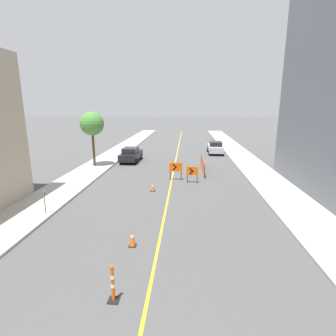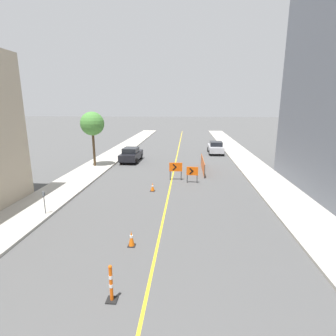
# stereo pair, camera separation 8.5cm
# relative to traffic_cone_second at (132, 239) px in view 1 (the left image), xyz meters

# --- Properties ---
(lane_stripe) EXTENTS (0.12, 66.00, 0.01)m
(lane_stripe) POSITION_rel_traffic_cone_second_xyz_m (1.15, 21.09, -0.36)
(lane_stripe) COLOR gold
(lane_stripe) RESTS_ON ground_plane
(sidewalk_left) EXTENTS (3.19, 66.00, 0.14)m
(sidewalk_left) POSITION_rel_traffic_cone_second_xyz_m (-6.82, 21.09, -0.29)
(sidewalk_left) COLOR #ADA89E
(sidewalk_left) RESTS_ON ground_plane
(sidewalk_right) EXTENTS (3.19, 66.00, 0.14)m
(sidewalk_right) POSITION_rel_traffic_cone_second_xyz_m (9.12, 21.09, -0.29)
(sidewalk_right) COLOR #ADA89E
(sidewalk_right) RESTS_ON ground_plane
(traffic_cone_second) EXTENTS (0.33, 0.33, 0.73)m
(traffic_cone_second) POSITION_rel_traffic_cone_second_xyz_m (0.00, 0.00, 0.00)
(traffic_cone_second) COLOR black
(traffic_cone_second) RESTS_ON ground_plane
(traffic_cone_third) EXTENTS (0.35, 0.35, 0.63)m
(traffic_cone_third) POSITION_rel_traffic_cone_second_xyz_m (-0.08, 7.76, -0.05)
(traffic_cone_third) COLOR black
(traffic_cone_third) RESTS_ON ground_plane
(delineator_post_front) EXTENTS (0.36, 0.36, 1.29)m
(delineator_post_front) POSITION_rel_traffic_cone_second_xyz_m (0.07, -3.39, 0.20)
(delineator_post_front) COLOR black
(delineator_post_front) RESTS_ON ground_plane
(arrow_barricade_primary) EXTENTS (1.09, 0.12, 1.49)m
(arrow_barricade_primary) POSITION_rel_traffic_cone_second_xyz_m (1.48, 10.83, 0.70)
(arrow_barricade_primary) COLOR #EF560C
(arrow_barricade_primary) RESTS_ON ground_plane
(arrow_barricade_secondary) EXTENTS (0.93, 0.13, 1.34)m
(arrow_barricade_secondary) POSITION_rel_traffic_cone_second_xyz_m (2.86, 10.09, 0.57)
(arrow_barricade_secondary) COLOR #EF560C
(arrow_barricade_secondary) RESTS_ON ground_plane
(safety_mesh_fence) EXTENTS (0.08, 5.43, 1.20)m
(safety_mesh_fence) POSITION_rel_traffic_cone_second_xyz_m (3.93, 14.17, 0.24)
(safety_mesh_fence) COLOR #EF560C
(safety_mesh_fence) RESTS_ON ground_plane
(parked_car_curb_near) EXTENTS (1.96, 4.37, 1.59)m
(parked_car_curb_near) POSITION_rel_traffic_cone_second_xyz_m (-3.82, 17.97, 0.44)
(parked_car_curb_near) COLOR black
(parked_car_curb_near) RESTS_ON ground_plane
(parked_car_curb_mid) EXTENTS (1.94, 4.33, 1.59)m
(parked_car_curb_mid) POSITION_rel_traffic_cone_second_xyz_m (6.13, 23.76, 0.44)
(parked_car_curb_mid) COLOR #B7B7BC
(parked_car_curb_mid) RESTS_ON ground_plane
(parking_meter_near_curb) EXTENTS (0.12, 0.11, 1.34)m
(parking_meter_near_curb) POSITION_rel_traffic_cone_second_xyz_m (-5.57, 2.87, 0.73)
(parking_meter_near_curb) COLOR #4C4C51
(parking_meter_near_curb) RESTS_ON sidewalk_left
(street_tree_left_near) EXTENTS (2.33, 2.33, 5.42)m
(street_tree_left_near) POSITION_rel_traffic_cone_second_xyz_m (-6.98, 15.03, 4.00)
(street_tree_left_near) COLOR #4C3823
(street_tree_left_near) RESTS_ON sidewalk_left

